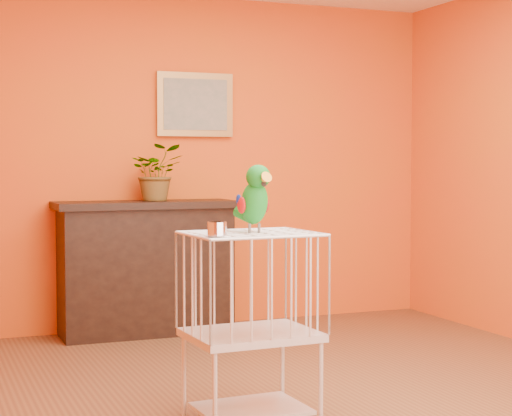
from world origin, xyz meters
name	(u,v)px	position (x,y,z in m)	size (l,w,h in m)	color
ground	(318,395)	(0.00, 0.00, 0.00)	(4.50, 4.50, 0.00)	brown
room_shell	(319,109)	(0.00, 0.00, 1.58)	(4.50, 4.50, 4.50)	#E24815
console_cabinet	(146,268)	(-0.46, 2.01, 0.50)	(1.35, 0.49, 1.00)	black
potted_plant	(158,179)	(-0.37, 2.00, 1.17)	(0.38, 0.43, 0.33)	#26722D
framed_picture	(195,105)	(0.00, 2.22, 1.75)	(0.62, 0.04, 0.50)	#AB7F3D
birdcage	(251,325)	(-0.53, -0.35, 0.49)	(0.63, 0.50, 0.95)	beige
feed_cup	(217,229)	(-0.76, -0.50, 0.99)	(0.09, 0.09, 0.06)	silver
parrot	(255,198)	(-0.51, -0.34, 1.12)	(0.17, 0.30, 0.34)	#59544C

